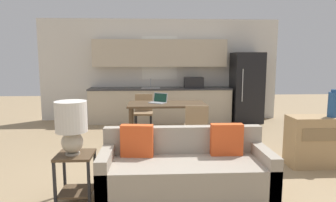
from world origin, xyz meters
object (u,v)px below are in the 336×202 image
object	(u,v)px
dining_chair_near_right	(196,125)
side_table	(76,170)
dining_table	(167,107)
table_lamp	(71,123)
dining_chair_far_left	(143,111)
laptop	(159,100)
couch	(185,168)
credenza	(318,141)
refrigerator	(246,87)
vase	(333,104)

from	to	relation	value
dining_chair_near_right	side_table	bearing A→B (deg)	52.78
dining_table	table_lamp	world-z (taller)	table_lamp
dining_chair_far_left	laptop	size ratio (longest dim) A/B	2.10
couch	table_lamp	size ratio (longest dim) A/B	3.30
dining_table	credenza	size ratio (longest dim) A/B	1.71
refrigerator	credenza	bearing A→B (deg)	-88.57
table_lamp	credenza	xyz separation A→B (m)	(3.47, 1.03, -0.55)
refrigerator	dining_chair_near_right	xyz separation A→B (m)	(-1.70, -2.54, -0.42)
side_table	vase	size ratio (longest dim) A/B	1.38
couch	side_table	size ratio (longest dim) A/B	3.49
side_table	laptop	distance (m)	2.89
vase	dining_chair_near_right	world-z (taller)	vase
credenza	dining_chair_near_right	size ratio (longest dim) A/B	1.06
dining_table	laptop	distance (m)	0.21
vase	dining_chair_near_right	xyz separation A→B (m)	(-1.95, 0.85, -0.49)
refrigerator	vase	xyz separation A→B (m)	(0.25, -3.39, 0.07)
side_table	vase	xyz separation A→B (m)	(3.62, 0.97, 0.59)
couch	credenza	distance (m)	2.34
couch	dining_chair_near_right	world-z (taller)	same
dining_table	table_lamp	bearing A→B (deg)	-114.75
table_lamp	vase	xyz separation A→B (m)	(3.64, 0.98, 0.04)
credenza	dining_chair_far_left	world-z (taller)	dining_chair_far_left
table_lamp	dining_chair_near_right	bearing A→B (deg)	47.15
dining_chair_far_left	laptop	distance (m)	0.82
dining_table	laptop	bearing A→B (deg)	157.17
credenza	laptop	bearing A→B (deg)	145.80
laptop	refrigerator	bearing A→B (deg)	68.42
vase	dining_chair_far_left	bearing A→B (deg)	141.07
couch	vase	world-z (taller)	vase
vase	side_table	bearing A→B (deg)	-165.04
side_table	dining_chair_far_left	size ratio (longest dim) A/B	0.68
dining_table	refrigerator	bearing A→B (deg)	38.81
refrigerator	dining_chair_near_right	world-z (taller)	refrigerator
dining_chair_near_right	table_lamp	bearing A→B (deg)	52.61
dining_chair_far_left	laptop	bearing A→B (deg)	-61.06
credenza	dining_chair_near_right	xyz separation A→B (m)	(-1.78, 0.80, 0.10)
couch	vase	bearing A→B (deg)	19.80
refrigerator	dining_chair_far_left	xyz separation A→B (m)	(-2.68, -1.02, -0.42)
refrigerator	side_table	xyz separation A→B (m)	(-3.37, -4.36, -0.52)
credenza	dining_chair_far_left	xyz separation A→B (m)	(-2.76, 2.32, 0.10)
refrigerator	credenza	world-z (taller)	refrigerator
couch	side_table	bearing A→B (deg)	-174.37
couch	laptop	distance (m)	2.60
laptop	couch	bearing A→B (deg)	-51.51
dining_table	side_table	xyz separation A→B (m)	(-1.18, -2.60, -0.32)
refrigerator	laptop	size ratio (longest dim) A/B	4.46
side_table	dining_chair_near_right	bearing A→B (deg)	47.32
laptop	dining_table	bearing A→B (deg)	9.79
credenza	vase	xyz separation A→B (m)	(0.17, -0.05, 0.59)
couch	table_lamp	distance (m)	1.44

